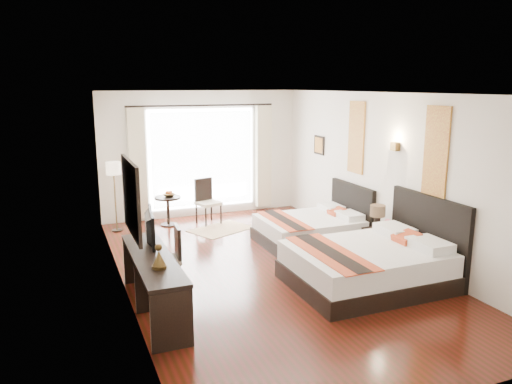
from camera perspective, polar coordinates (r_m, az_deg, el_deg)
name	(u,v)px	position (r m, az deg, el deg)	size (l,w,h in m)	color
floor	(268,270)	(8.17, 1.40, -8.86)	(4.50, 7.50, 0.01)	#331609
ceiling	(269,94)	(7.62, 1.51, 11.15)	(4.50, 7.50, 0.02)	white
wall_headboard	(388,175)	(8.90, 14.84, 1.90)	(0.01, 7.50, 2.80)	silver
wall_desk	(121,197)	(7.19, -15.17, -0.50)	(0.01, 7.50, 2.80)	silver
wall_window	(202,154)	(11.26, -6.20, 4.33)	(4.50, 0.01, 2.80)	silver
wall_entry	(439,262)	(4.70, 20.15, -7.55)	(4.50, 0.01, 2.80)	silver
window_glass	(202,159)	(11.26, -6.17, 3.82)	(2.40, 0.02, 2.20)	white
sheer_curtain	(203,159)	(11.20, -6.08, 3.78)	(2.30, 0.02, 2.10)	white
drape_left	(137,164)	(10.86, -13.40, 3.14)	(0.35, 0.14, 2.35)	#B5AB8D
drape_right	(263,157)	(11.65, 0.86, 4.07)	(0.35, 0.14, 2.35)	#B5AB8D
art_panel_near	(436,151)	(7.94, 19.89, 4.39)	(0.03, 0.50, 1.35)	maroon
art_panel_far	(356,138)	(9.62, 11.39, 6.13)	(0.03, 0.50, 1.35)	maroon
wall_sconce	(395,147)	(8.61, 15.61, 5.03)	(0.10, 0.14, 0.14)	#483619
mirror_frame	(131,198)	(6.38, -14.10, -0.66)	(0.04, 1.25, 0.95)	black
mirror_glass	(133,198)	(6.38, -13.88, -0.64)	(0.01, 1.12, 0.82)	white
bed_near	(372,263)	(7.67, 13.09, -7.95)	(2.25, 1.76, 1.27)	black
bed_far	(313,228)	(9.49, 6.55, -4.10)	(1.89, 1.47, 1.06)	black
nightstand	(380,244)	(8.85, 13.97, -5.79)	(0.42, 0.52, 0.50)	black
table_lamp	(378,213)	(8.79, 13.73, -2.30)	(0.26, 0.26, 0.41)	black
vase	(387,229)	(8.67, 14.77, -4.06)	(0.12, 0.12, 0.12)	black
console_desk	(154,284)	(6.76, -11.63, -10.22)	(0.50, 2.20, 0.76)	black
television	(146,227)	(7.08, -12.51, -3.98)	(0.82, 0.11, 0.47)	black
bronze_figurine	(159,258)	(6.16, -11.03, -7.36)	(0.18, 0.18, 0.27)	#483619
desk_chair	(167,270)	(7.48, -10.13, -8.73)	(0.46, 0.46, 0.92)	tan
floor_lamp	(114,173)	(10.32, -15.96, 2.07)	(0.29, 0.29, 1.42)	black
side_table	(168,211)	(10.68, -10.00, -2.16)	(0.54, 0.54, 0.62)	black
fruit_bowl	(169,195)	(10.61, -9.91, -0.37)	(0.24, 0.24, 0.06)	#422E17
window_chair	(208,210)	(10.73, -5.50, -2.07)	(0.55, 0.55, 0.96)	tan
jute_rug	(221,229)	(10.34, -4.00, -4.25)	(1.20, 0.82, 0.01)	tan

